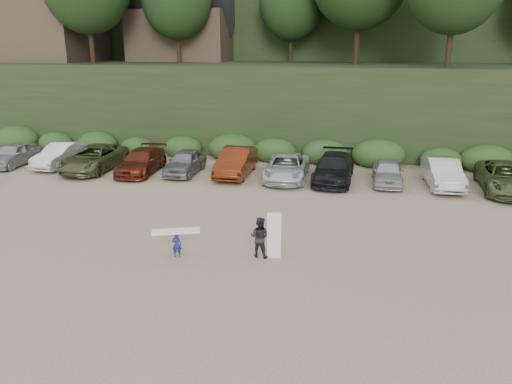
# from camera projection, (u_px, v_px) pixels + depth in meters

# --- Properties ---
(ground) EXTENTS (120.00, 120.00, 0.00)m
(ground) POSITION_uv_depth(u_px,v_px,m) (274.00, 249.00, 19.11)
(ground) COLOR tan
(ground) RESTS_ON ground
(hillside_backdrop) EXTENTS (90.00, 41.50, 28.00)m
(hillside_backdrop) POSITION_uv_depth(u_px,v_px,m) (336.00, 3.00, 49.50)
(hillside_backdrop) COLOR black
(hillside_backdrop) RESTS_ON ground
(parked_cars) EXTENTS (34.01, 6.02, 1.60)m
(parked_cars) POSITION_uv_depth(u_px,v_px,m) (277.00, 166.00, 28.59)
(parked_cars) COLOR #A4A4A9
(parked_cars) RESTS_ON ground
(child_surfer) EXTENTS (1.79, 1.06, 1.04)m
(child_surfer) POSITION_uv_depth(u_px,v_px,m) (176.00, 239.00, 18.22)
(child_surfer) COLOR navy
(child_surfer) RESTS_ON ground
(adult_surfer) EXTENTS (1.24, 0.70, 1.81)m
(adult_surfer) POSITION_uv_depth(u_px,v_px,m) (261.00, 237.00, 18.21)
(adult_surfer) COLOR black
(adult_surfer) RESTS_ON ground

